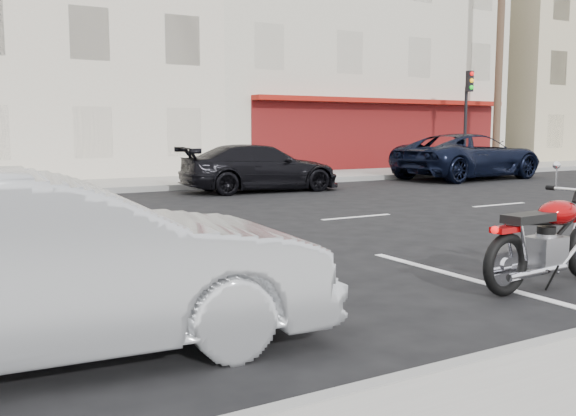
{
  "coord_description": "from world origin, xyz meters",
  "views": [
    {
      "loc": [
        -5.43,
        -9.99,
        1.71
      ],
      "look_at": [
        -1.7,
        -3.65,
        0.8
      ],
      "focal_mm": 40.0,
      "sensor_mm": 36.0,
      "label": 1
    }
  ],
  "objects_px": {
    "traffic_light": "(467,107)",
    "fire_hydrant": "(434,160)",
    "sedan_silver": "(45,267)",
    "car_far": "(260,168)",
    "utility_pole": "(499,54)",
    "suv_far": "(469,156)"
  },
  "relations": [
    {
      "from": "traffic_light",
      "to": "fire_hydrant",
      "type": "height_order",
      "value": "traffic_light"
    },
    {
      "from": "fire_hydrant",
      "to": "sedan_silver",
      "type": "bearing_deg",
      "value": -140.68
    },
    {
      "from": "traffic_light",
      "to": "car_far",
      "type": "distance_m",
      "value": 11.17
    },
    {
      "from": "car_far",
      "to": "traffic_light",
      "type": "bearing_deg",
      "value": -70.35
    },
    {
      "from": "utility_pole",
      "to": "traffic_light",
      "type": "xyz_separation_m",
      "value": [
        -2.0,
        -0.27,
        -2.18
      ]
    },
    {
      "from": "utility_pole",
      "to": "car_far",
      "type": "bearing_deg",
      "value": -166.51
    },
    {
      "from": "utility_pole",
      "to": "suv_far",
      "type": "relative_size",
      "value": 1.61
    },
    {
      "from": "utility_pole",
      "to": "suv_far",
      "type": "distance_m",
      "value": 6.59
    },
    {
      "from": "sedan_silver",
      "to": "fire_hydrant",
      "type": "bearing_deg",
      "value": -45.62
    },
    {
      "from": "fire_hydrant",
      "to": "sedan_silver",
      "type": "distance_m",
      "value": 21.49
    },
    {
      "from": "fire_hydrant",
      "to": "suv_far",
      "type": "relative_size",
      "value": 0.13
    },
    {
      "from": "utility_pole",
      "to": "suv_far",
      "type": "height_order",
      "value": "utility_pole"
    },
    {
      "from": "traffic_light",
      "to": "sedan_silver",
      "type": "relative_size",
      "value": 0.89
    },
    {
      "from": "sedan_silver",
      "to": "suv_far",
      "type": "relative_size",
      "value": 0.77
    },
    {
      "from": "traffic_light",
      "to": "suv_far",
      "type": "distance_m",
      "value": 3.95
    },
    {
      "from": "fire_hydrant",
      "to": "sedan_silver",
      "type": "relative_size",
      "value": 0.17
    },
    {
      "from": "traffic_light",
      "to": "fire_hydrant",
      "type": "xyz_separation_m",
      "value": [
        -1.5,
        0.17,
        -2.03
      ]
    },
    {
      "from": "suv_far",
      "to": "traffic_light",
      "type": "bearing_deg",
      "value": -48.59
    },
    {
      "from": "utility_pole",
      "to": "fire_hydrant",
      "type": "bearing_deg",
      "value": -178.36
    },
    {
      "from": "traffic_light",
      "to": "suv_far",
      "type": "bearing_deg",
      "value": -134.08
    },
    {
      "from": "utility_pole",
      "to": "suv_far",
      "type": "bearing_deg",
      "value": -147.84
    },
    {
      "from": "suv_far",
      "to": "car_far",
      "type": "height_order",
      "value": "suv_far"
    }
  ]
}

